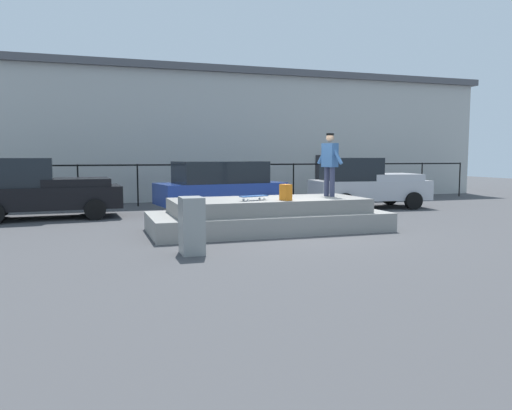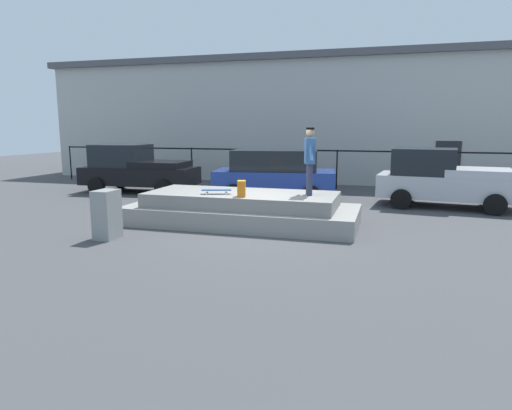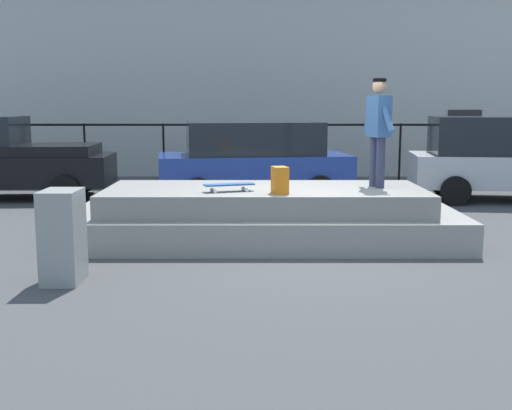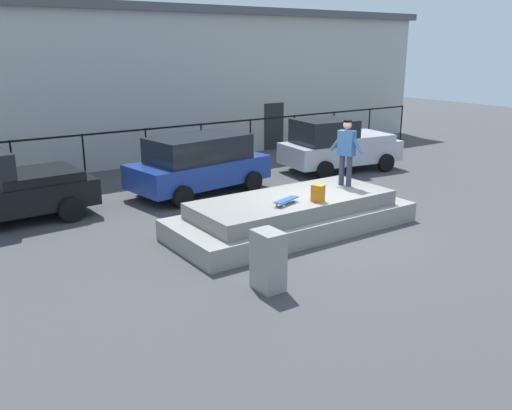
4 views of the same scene
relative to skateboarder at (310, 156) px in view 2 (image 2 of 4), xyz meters
name	(u,v)px [view 2 (image 2 of 4)]	position (x,y,z in m)	size (l,w,h in m)	color
ground_plane	(258,229)	(-1.22, -0.54, -1.84)	(60.00, 60.00, 0.00)	#424244
concrete_ledge	(242,210)	(-1.80, -0.08, -1.45)	(6.13, 2.52, 0.85)	gray
skateboarder	(310,156)	(0.00, 0.00, 0.00)	(0.36, 0.96, 1.71)	#2D334C
skateboard	(216,190)	(-2.34, -0.53, -0.89)	(0.79, 0.43, 0.12)	#264C8C
backpack	(241,189)	(-1.58, -0.75, -0.79)	(0.28, 0.20, 0.40)	orange
car_black_pickup_near	(136,169)	(-7.71, 4.46, -0.91)	(4.59, 2.28, 1.89)	black
car_blue_hatchback_mid	(275,173)	(-1.98, 4.30, -0.90)	(4.49, 2.62, 1.77)	navy
car_silver_pickup_far	(443,178)	(3.65, 4.23, -0.90)	(4.46, 2.49, 1.89)	#B7B7BC
utility_box	(107,214)	(-4.29, -2.52, -1.27)	(0.44, 0.60, 1.14)	gray
fence_row	(311,161)	(-1.22, 7.48, -0.66)	(24.06, 0.06, 1.64)	black
warehouse_building	(330,120)	(-1.22, 13.32, 1.10)	(28.08, 9.12, 5.86)	#B2B2AD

